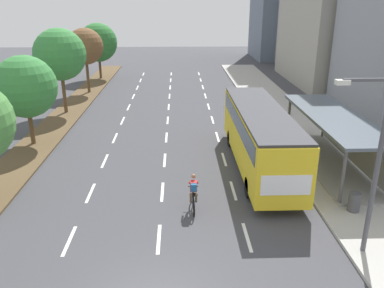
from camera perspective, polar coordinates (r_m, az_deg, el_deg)
name	(u,v)px	position (r m, az deg, el deg)	size (l,w,h in m)	color
median_strip	(61,120)	(32.29, -18.45, 3.35)	(2.60, 52.00, 0.12)	brown
sidewalk_right	(284,117)	(32.09, 13.25, 3.79)	(4.50, 52.00, 0.15)	#ADAAA3
lane_divider_left	(119,129)	(29.16, -10.52, 2.19)	(0.14, 46.50, 0.01)	white
lane_divider_center	(167,128)	(28.85, -3.63, 2.30)	(0.14, 46.50, 0.01)	white
lane_divider_right	(215,128)	(28.96, 3.32, 2.38)	(0.14, 46.50, 0.01)	white
bus_shelter	(338,136)	(22.93, 20.33, 1.15)	(2.90, 9.88, 2.86)	gray
bus	(260,132)	(21.71, 9.78, 1.67)	(2.54, 11.29, 3.37)	yellow
cyclist	(194,194)	(17.52, 0.22, -7.26)	(0.46, 1.82, 1.71)	black
median_tree_third	(25,87)	(26.49, -22.99, 7.63)	(3.84, 3.84, 5.62)	brown
median_tree_fourth	(60,55)	(33.24, -18.61, 12.17)	(4.07, 4.07, 6.71)	brown
median_tree_fifth	(85,46)	(40.33, -15.22, 13.47)	(3.47, 3.47, 6.21)	brown
median_tree_farthest	(98,42)	(47.63, -13.45, 14.11)	(4.34, 4.34, 6.26)	brown
streetlight	(374,157)	(14.63, 24.86, -1.66)	(1.91, 0.24, 6.50)	#4C4C51
trash_bin	(354,202)	(18.71, 22.44, -7.77)	(0.52, 0.52, 0.85)	#4C4C51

